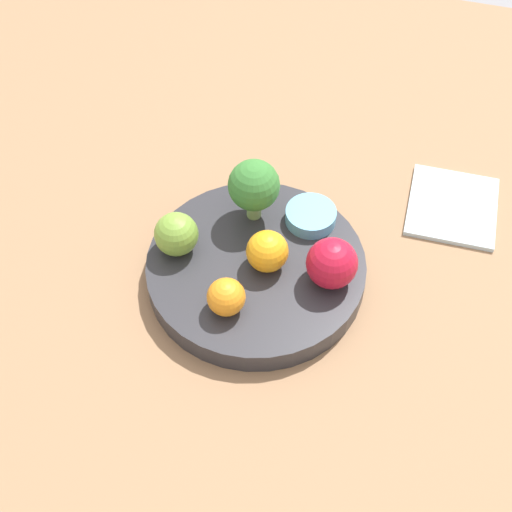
{
  "coord_description": "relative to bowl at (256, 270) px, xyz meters",
  "views": [
    {
      "loc": [
        -0.13,
        0.44,
        0.64
      ],
      "look_at": [
        0.0,
        0.0,
        0.06
      ],
      "focal_mm": 50.0,
      "sensor_mm": 36.0,
      "label": 1
    }
  ],
  "objects": [
    {
      "name": "ground_plane",
      "position": [
        0.0,
        0.0,
        -0.03
      ],
      "size": [
        6.0,
        6.0,
        0.0
      ],
      "primitive_type": "plane",
      "color": "gray"
    },
    {
      "name": "broccoli",
      "position": [
        0.02,
        -0.06,
        0.06
      ],
      "size": [
        0.06,
        0.06,
        0.08
      ],
      "color": "#8CB76B",
      "rests_on": "bowl"
    },
    {
      "name": "small_cup",
      "position": [
        -0.04,
        -0.07,
        0.02
      ],
      "size": [
        0.06,
        0.06,
        0.02
      ],
      "color": "#66B2DB",
      "rests_on": "bowl"
    },
    {
      "name": "bowl",
      "position": [
        0.0,
        0.0,
        0.0
      ],
      "size": [
        0.23,
        0.23,
        0.03
      ],
      "color": "#2D2D33",
      "rests_on": "table_surface"
    },
    {
      "name": "apple_red",
      "position": [
        0.09,
        0.01,
        0.04
      ],
      "size": [
        0.05,
        0.05,
        0.05
      ],
      "color": "olive",
      "rests_on": "bowl"
    },
    {
      "name": "apple_green",
      "position": [
        -0.08,
        -0.0,
        0.04
      ],
      "size": [
        0.05,
        0.05,
        0.05
      ],
      "color": "#B7142D",
      "rests_on": "bowl"
    },
    {
      "name": "table_surface",
      "position": [
        0.0,
        0.0,
        -0.02
      ],
      "size": [
        1.2,
        1.2,
        0.02
      ],
      "color": "#936D4C",
      "rests_on": "ground_plane"
    },
    {
      "name": "napkin",
      "position": [
        -0.19,
        -0.16,
        -0.01
      ],
      "size": [
        0.1,
        0.11,
        0.01
      ],
      "color": "silver",
      "rests_on": "table_surface"
    },
    {
      "name": "orange_front",
      "position": [
        0.01,
        0.06,
        0.03
      ],
      "size": [
        0.04,
        0.04,
        0.04
      ],
      "color": "orange",
      "rests_on": "bowl"
    },
    {
      "name": "orange_back",
      "position": [
        -0.01,
        -0.0,
        0.04
      ],
      "size": [
        0.04,
        0.04,
        0.04
      ],
      "color": "orange",
      "rests_on": "bowl"
    }
  ]
}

